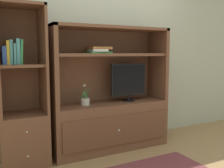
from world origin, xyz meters
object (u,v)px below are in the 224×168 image
Objects in this scene: potted_plant at (85,101)px; magazine_stack at (98,50)px; bookshelf_tall at (23,115)px; media_console at (110,111)px; tv_monitor at (129,81)px; upright_book_row at (12,53)px.

potted_plant is 0.65m from magazine_stack.
bookshelf_tall reaches higher than magazine_stack.
media_console reaches higher than tv_monitor.
tv_monitor is at bearing -1.51° from potted_plant.
media_console is at bearing 0.35° from upright_book_row.
potted_plant is 1.01× the size of upright_book_row.
media_console is 5.80× the size of upright_book_row.
bookshelf_tall reaches higher than potted_plant.
tv_monitor is 1.41m from bookshelf_tall.
bookshelf_tall reaches higher than upright_book_row.
magazine_stack is 1.17× the size of upright_book_row.
potted_plant is 0.87× the size of magazine_stack.
magazine_stack is 0.18× the size of bookshelf_tall.
media_console is at bearing -0.21° from bookshelf_tall.
bookshelf_tall is at bearing 179.28° from magazine_stack.
tv_monitor is 0.60m from magazine_stack.
magazine_stack is at bearing -0.03° from upright_book_row.
tv_monitor is at bearing -1.09° from bookshelf_tall.
tv_monitor is 1.62× the size of magazine_stack.
media_console reaches higher than potted_plant.
media_console is 3.07× the size of tv_monitor.
media_console is 0.81m from magazine_stack.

